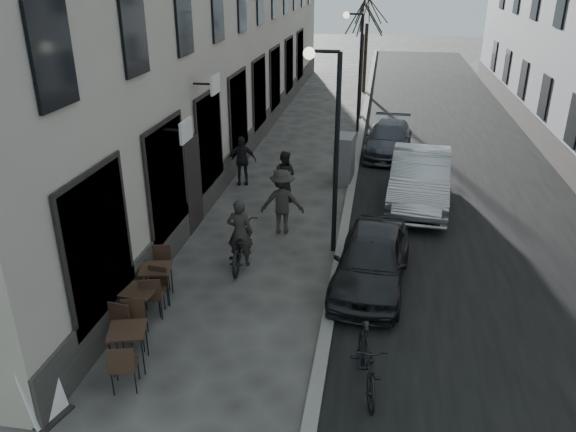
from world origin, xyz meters
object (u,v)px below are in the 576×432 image
(utility_cabinet, at_px, (344,159))
(pedestrian_near, at_px, (284,176))
(pedestrian_far, at_px, (242,160))
(streetlamp_far, at_px, (357,59))
(streetlamp_near, at_px, (330,131))
(bistro_set_c, at_px, (157,280))
(tree_near, at_px, (363,17))
(car_mid, at_px, (420,178))
(pedestrian_mid, at_px, (282,202))
(tree_far, at_px, (368,9))
(bistro_set_a, at_px, (129,344))
(bistro_set_b, at_px, (141,303))
(car_near, at_px, (371,260))
(bicycle, at_px, (240,245))
(car_far, at_px, (388,139))
(sign_board, at_px, (44,395))
(moped, at_px, (367,361))

(utility_cabinet, xyz_separation_m, pedestrian_near, (-1.73, -1.92, -0.02))
(pedestrian_near, xyz_separation_m, pedestrian_far, (-1.65, 1.17, 0.03))
(streetlamp_far, bearing_deg, streetlamp_near, -90.00)
(bistro_set_c, bearing_deg, tree_near, 65.96)
(bistro_set_c, xyz_separation_m, car_mid, (5.88, 6.68, 0.32))
(tree_near, relative_size, pedestrian_mid, 3.12)
(tree_far, bearing_deg, bistro_set_c, -98.24)
(streetlamp_far, relative_size, bistro_set_a, 3.07)
(pedestrian_mid, relative_size, car_mid, 0.37)
(bistro_set_b, distance_m, car_near, 5.12)
(tree_far, relative_size, bicycle, 2.85)
(streetlamp_far, bearing_deg, car_mid, -73.49)
(utility_cabinet, xyz_separation_m, bicycle, (-2.06, -6.32, -0.29))
(pedestrian_near, bearing_deg, car_near, 134.66)
(streetlamp_near, height_order, car_far, streetlamp_near)
(bistro_set_a, distance_m, sign_board, 1.65)
(pedestrian_near, height_order, car_far, pedestrian_near)
(tree_far, relative_size, car_mid, 1.15)
(tree_far, relative_size, sign_board, 5.01)
(bistro_set_b, xyz_separation_m, moped, (4.60, -1.22, 0.08))
(tree_near, height_order, pedestrian_far, tree_near)
(streetlamp_near, height_order, bicycle, streetlamp_near)
(pedestrian_far, relative_size, car_mid, 0.34)
(bistro_set_c, bearing_deg, bistro_set_a, -94.20)
(bistro_set_b, height_order, utility_cabinet, utility_cabinet)
(streetlamp_far, relative_size, pedestrian_far, 3.07)
(pedestrian_near, distance_m, moped, 8.90)
(car_mid, relative_size, moped, 2.67)
(bicycle, relative_size, car_mid, 0.40)
(pedestrian_mid, bearing_deg, bicycle, 64.35)
(tree_far, bearing_deg, utility_cabinet, -90.09)
(pedestrian_near, bearing_deg, car_mid, -160.33)
(bicycle, xyz_separation_m, pedestrian_near, (0.33, 4.40, 0.27))
(bistro_set_a, bearing_deg, streetlamp_far, 63.69)
(bistro_set_b, bearing_deg, car_mid, 59.30)
(tree_far, xyz_separation_m, moped, (1.13, -26.13, -4.11))
(bistro_set_a, xyz_separation_m, car_mid, (5.53, 8.91, 0.33))
(streetlamp_far, bearing_deg, pedestrian_near, -100.91)
(utility_cabinet, height_order, car_near, utility_cabinet)
(pedestrian_far, bearing_deg, pedestrian_mid, -71.01)
(streetlamp_near, distance_m, pedestrian_far, 6.04)
(car_near, distance_m, moped, 3.51)
(tree_near, bearing_deg, bistro_set_a, -98.79)
(pedestrian_far, bearing_deg, car_mid, -18.13)
(sign_board, xyz_separation_m, pedestrian_near, (2.17, 9.99, 0.34))
(moped, bearing_deg, tree_near, 83.34)
(tree_near, relative_size, utility_cabinet, 3.49)
(streetlamp_far, distance_m, pedestrian_mid, 11.43)
(bistro_set_b, height_order, pedestrian_near, pedestrian_near)
(pedestrian_mid, relative_size, moped, 0.99)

